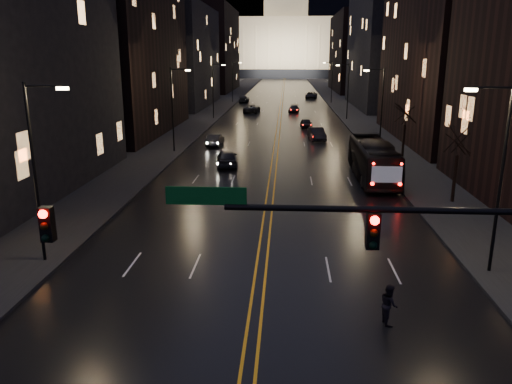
% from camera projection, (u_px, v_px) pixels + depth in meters
% --- Properties ---
extents(road, '(20.00, 320.00, 0.02)m').
position_uv_depth(road, '(283.00, 93.00, 140.24)').
color(road, black).
rests_on(road, ground).
extents(sidewalk_left, '(8.00, 320.00, 0.16)m').
position_uv_depth(sidewalk_left, '(233.00, 93.00, 141.04)').
color(sidewalk_left, black).
rests_on(sidewalk_left, ground).
extents(sidewalk_right, '(8.00, 320.00, 0.16)m').
position_uv_depth(sidewalk_right, '(333.00, 93.00, 139.40)').
color(sidewalk_right, black).
rests_on(sidewalk_right, ground).
extents(center_line, '(0.62, 320.00, 0.01)m').
position_uv_depth(center_line, '(283.00, 93.00, 140.24)').
color(center_line, orange).
rests_on(center_line, road).
extents(building_left_mid, '(12.00, 30.00, 28.00)m').
position_uv_depth(building_left_mid, '(117.00, 25.00, 64.61)').
color(building_left_mid, black).
rests_on(building_left_mid, ground).
extents(building_left_far, '(12.00, 34.00, 20.00)m').
position_uv_depth(building_left_far, '(179.00, 57.00, 102.25)').
color(building_left_far, black).
rests_on(building_left_far, ground).
extents(building_left_dist, '(12.00, 40.00, 24.00)m').
position_uv_depth(building_left_dist, '(213.00, 49.00, 147.94)').
color(building_left_dist, black).
rests_on(building_left_dist, ground).
extents(building_right_mid, '(12.00, 34.00, 26.00)m').
position_uv_depth(building_right_mid, '(388.00, 41.00, 99.00)').
color(building_right_mid, black).
rests_on(building_right_mid, ground).
extents(building_right_dist, '(12.00, 40.00, 22.00)m').
position_uv_depth(building_right_dist, '(355.00, 53.00, 145.74)').
color(building_right_dist, black).
rests_on(building_right_dist, ground).
extents(capitol, '(90.00, 50.00, 58.50)m').
position_uv_depth(capitol, '(285.00, 42.00, 251.26)').
color(capitol, black).
rests_on(capitol, ground).
extents(traffic_signal, '(17.29, 0.45, 7.00)m').
position_uv_depth(traffic_signal, '(462.00, 250.00, 13.38)').
color(traffic_signal, black).
rests_on(traffic_signal, ground).
extents(streetlamp_right_near, '(2.13, 0.25, 9.00)m').
position_uv_depth(streetlamp_right_near, '(498.00, 171.00, 22.73)').
color(streetlamp_right_near, black).
rests_on(streetlamp_right_near, ground).
extents(streetlamp_left_near, '(2.13, 0.25, 9.00)m').
position_uv_depth(streetlamp_left_near, '(37.00, 165.00, 23.99)').
color(streetlamp_left_near, black).
rests_on(streetlamp_left_near, ground).
extents(streetlamp_right_mid, '(2.13, 0.25, 9.00)m').
position_uv_depth(streetlamp_right_mid, '(380.00, 106.00, 51.61)').
color(streetlamp_right_mid, black).
rests_on(streetlamp_right_mid, ground).
extents(streetlamp_left_mid, '(2.13, 0.25, 9.00)m').
position_uv_depth(streetlamp_left_mid, '(174.00, 105.00, 52.88)').
color(streetlamp_left_mid, black).
rests_on(streetlamp_left_mid, ground).
extents(streetlamp_right_far, '(2.13, 0.25, 9.00)m').
position_uv_depth(streetlamp_right_far, '(347.00, 88.00, 80.50)').
color(streetlamp_right_far, black).
rests_on(streetlamp_right_far, ground).
extents(streetlamp_left_far, '(2.13, 0.25, 9.00)m').
position_uv_depth(streetlamp_left_far, '(214.00, 88.00, 81.77)').
color(streetlamp_left_far, black).
rests_on(streetlamp_left_far, ground).
extents(streetlamp_right_dist, '(2.13, 0.25, 9.00)m').
position_uv_depth(streetlamp_right_dist, '(331.00, 80.00, 109.38)').
color(streetlamp_right_dist, black).
rests_on(streetlamp_right_dist, ground).
extents(streetlamp_left_dist, '(2.13, 0.25, 9.00)m').
position_uv_depth(streetlamp_left_dist, '(233.00, 80.00, 110.65)').
color(streetlamp_left_dist, black).
rests_on(streetlamp_left_dist, ground).
extents(tree_right_mid, '(2.40, 2.40, 6.65)m').
position_uv_depth(tree_right_mid, '(459.00, 140.00, 34.30)').
color(tree_right_mid, black).
rests_on(tree_right_mid, ground).
extents(tree_right_far, '(2.40, 2.40, 6.65)m').
position_uv_depth(tree_right_far, '(406.00, 114.00, 49.71)').
color(tree_right_far, black).
rests_on(tree_right_far, ground).
extents(bus, '(2.80, 11.80, 3.28)m').
position_uv_depth(bus, '(373.00, 160.00, 42.10)').
color(bus, black).
rests_on(bus, ground).
extents(oncoming_car_a, '(2.50, 4.91, 1.60)m').
position_uv_depth(oncoming_car_a, '(227.00, 158.00, 47.23)').
color(oncoming_car_a, black).
rests_on(oncoming_car_a, ground).
extents(oncoming_car_b, '(1.66, 4.33, 1.41)m').
position_uv_depth(oncoming_car_b, '(215.00, 140.00, 57.97)').
color(oncoming_car_b, black).
rests_on(oncoming_car_b, ground).
extents(oncoming_car_c, '(3.07, 5.68, 1.51)m').
position_uv_depth(oncoming_car_c, '(252.00, 109.00, 91.94)').
color(oncoming_car_c, black).
rests_on(oncoming_car_c, ground).
extents(oncoming_car_d, '(2.14, 5.17, 1.49)m').
position_uv_depth(oncoming_car_d, '(244.00, 99.00, 112.52)').
color(oncoming_car_d, black).
rests_on(oncoming_car_d, ground).
extents(receding_car_a, '(2.25, 4.93, 1.57)m').
position_uv_depth(receding_car_a, '(317.00, 134.00, 61.93)').
color(receding_car_a, black).
rests_on(receding_car_a, ground).
extents(receding_car_b, '(1.81, 4.05, 1.35)m').
position_uv_depth(receding_car_b, '(306.00, 123.00, 72.34)').
color(receding_car_b, black).
rests_on(receding_car_b, ground).
extents(receding_car_c, '(2.21, 4.62, 1.30)m').
position_uv_depth(receding_car_c, '(294.00, 109.00, 92.21)').
color(receding_car_c, black).
rests_on(receding_car_c, ground).
extents(receding_car_d, '(3.29, 5.95, 1.58)m').
position_uv_depth(receding_car_d, '(311.00, 95.00, 122.92)').
color(receding_car_d, black).
rests_on(receding_car_d, ground).
extents(pedestrian_b, '(0.52, 0.84, 1.64)m').
position_uv_depth(pedestrian_b, '(389.00, 304.00, 19.36)').
color(pedestrian_b, black).
rests_on(pedestrian_b, ground).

